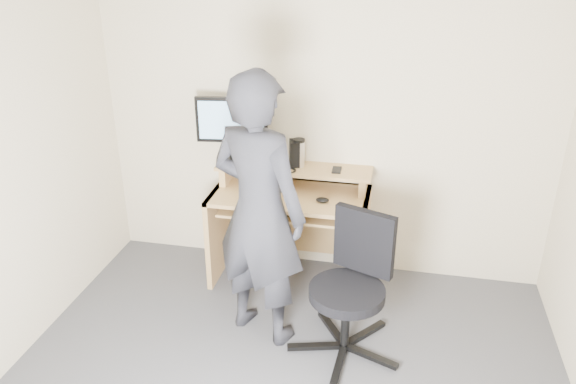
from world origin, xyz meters
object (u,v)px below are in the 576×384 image
(monitor, at_px, (232,124))
(office_chair, at_px, (353,281))
(desk, at_px, (292,213))
(person, at_px, (259,212))

(monitor, xyz_separation_m, office_chair, (1.05, -0.87, -0.71))
(monitor, bearing_deg, desk, -16.39)
(monitor, height_order, person, person)
(monitor, relative_size, office_chair, 0.59)
(desk, relative_size, monitor, 2.18)
(desk, relative_size, person, 0.65)
(monitor, bearing_deg, person, -70.98)
(office_chair, bearing_deg, monitor, 161.41)
(monitor, xyz_separation_m, person, (0.42, -0.83, -0.30))
(person, bearing_deg, desk, -73.54)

